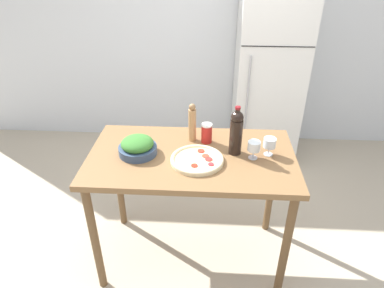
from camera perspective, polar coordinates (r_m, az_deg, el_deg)
name	(u,v)px	position (r m, az deg, el deg)	size (l,w,h in m)	color
ground_plane	(192,253)	(2.89, -0.05, -17.75)	(14.00, 14.00, 0.00)	#BCAD93
wall_back	(203,32)	(3.98, 1.77, 18.19)	(6.40, 0.06, 2.60)	silver
refrigerator	(268,77)	(3.76, 12.58, 10.83)	(0.68, 0.69, 1.86)	white
prep_counter	(192,169)	(2.34, -0.06, -4.24)	(1.38, 0.77, 0.95)	brown
wine_bottle	(236,132)	(2.23, 7.38, 2.07)	(0.08, 0.08, 0.34)	black
wine_glass_near	(254,147)	(2.23, 10.28, -0.47)	(0.08, 0.08, 0.12)	silver
wine_glass_far	(270,143)	(2.29, 12.81, 0.10)	(0.08, 0.08, 0.12)	silver
pepper_mill	(192,123)	(2.38, 0.04, 3.53)	(0.05, 0.05, 0.28)	#AD7F51
salad_bowl	(138,146)	(2.29, -9.06, -0.41)	(0.25, 0.25, 0.12)	#384C6B
homemade_pizza	(197,160)	(2.20, 0.87, -2.62)	(0.34, 0.34, 0.03)	beige
salt_canister	(207,133)	(2.38, 2.46, 1.82)	(0.08, 0.08, 0.14)	#B2231E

